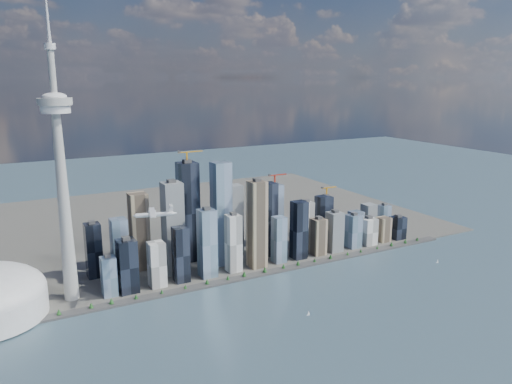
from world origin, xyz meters
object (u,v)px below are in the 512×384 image
needle_tower (61,172)px  sailboat_west (308,314)px  airplane (155,214)px  sailboat_east (437,261)px

needle_tower → sailboat_west: needle_tower is taller
sailboat_west → needle_tower: bearing=146.2°
airplane → sailboat_east: bearing=6.1°
needle_tower → sailboat_east: size_ratio=62.27×
airplane → needle_tower: bearing=156.9°
needle_tower → sailboat_east: (730.42, -182.58, -233.00)m
airplane → sailboat_west: airplane is taller
needle_tower → airplane: needle_tower is taller
needle_tower → airplane: bearing=-37.2°
sailboat_west → sailboat_east: 393.18m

